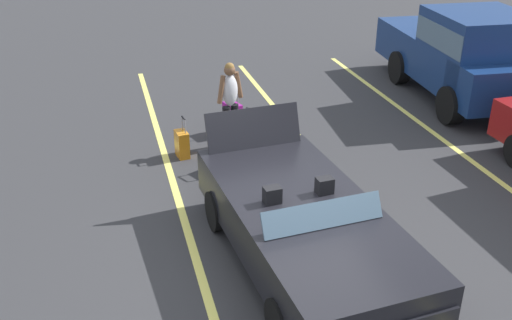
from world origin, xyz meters
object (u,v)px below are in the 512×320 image
Objects in this scene: suitcase_small_carryon at (182,144)px; traveler_person at (230,100)px; suitcase_medium_bright at (232,118)px; convertible_car at (310,236)px; suitcase_large_black at (248,149)px; parked_pickup_truck_far at (465,53)px.

traveler_person is (-0.24, 0.98, 0.68)m from suitcase_small_carryon.
suitcase_medium_bright is at bearing 137.87° from traveler_person.
traveler_person reaches higher than convertible_car.
suitcase_medium_bright is 0.89m from traveler_person.
suitcase_large_black is at bearing 68.91° from suitcase_medium_bright.
traveler_person reaches higher than suitcase_large_black.
parked_pickup_truck_far is at bearing 173.32° from suitcase_large_black.
convertible_car is 2.59× the size of traveler_person.
suitcase_small_carryon is at bearing -169.79° from convertible_car.
suitcase_small_carryon is (-3.96, -1.06, -0.34)m from convertible_car.
suitcase_large_black is (-3.19, 0.01, -0.22)m from convertible_car.
convertible_car is at bearing -41.59° from parked_pickup_truck_far.
convertible_car is 0.83× the size of parked_pickup_truck_far.
traveler_person is at bearing -112.76° from suitcase_large_black.
suitcase_medium_bright is 0.18× the size of parked_pickup_truck_far.
parked_pickup_truck_far is at bearing 128.94° from convertible_car.
convertible_car is at bearing -25.26° from traveler_person.
convertible_car is 4.22m from traveler_person.
suitcase_small_carryon is (-0.77, -1.07, -0.12)m from suitcase_large_black.
traveler_person is (-4.20, -0.08, 0.34)m from convertible_car.
parked_pickup_truck_far is (-1.14, 5.67, 0.18)m from traveler_person.
traveler_person reaches higher than suitcase_medium_bright.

